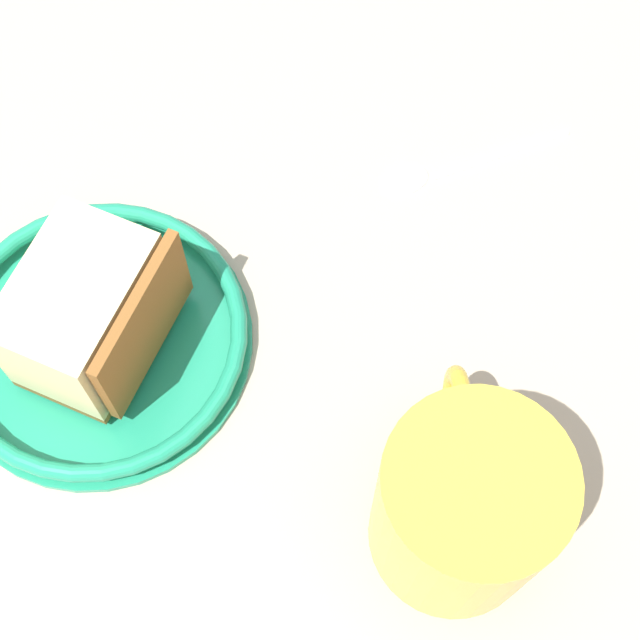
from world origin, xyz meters
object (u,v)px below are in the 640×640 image
small_plate (105,333)px  cake_slice (96,308)px  teaspoon (436,167)px  tea_mug (465,506)px

small_plate → cake_slice: (0.25, 0.12, 3.49)cm
teaspoon → small_plate: bearing=-100.9°
tea_mug → teaspoon: tea_mug is taller
small_plate → cake_slice: cake_slice is taller
small_plate → tea_mug: 22.49cm
teaspoon → tea_mug: bearing=-42.2°
small_plate → tea_mug: tea_mug is taller
cake_slice → tea_mug: 21.76cm
cake_slice → teaspoon: size_ratio=0.88×
cake_slice → teaspoon: 22.65cm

